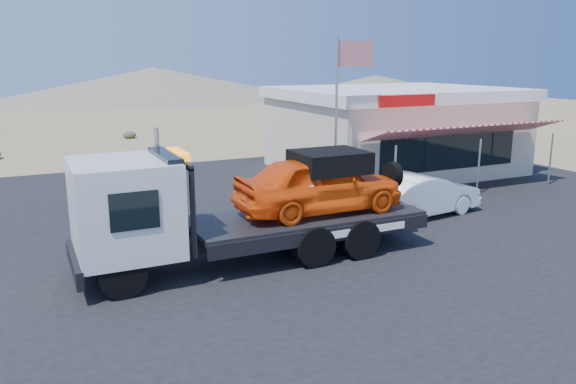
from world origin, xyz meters
name	(u,v)px	position (x,y,z in m)	size (l,w,h in m)	color
ground	(266,261)	(0.00, 0.00, 0.00)	(120.00, 120.00, 0.00)	#8D7150
asphalt_lot	(286,222)	(2.00, 3.00, 0.01)	(32.00, 24.00, 0.02)	black
tow_truck	(247,201)	(-0.43, 0.24, 1.65)	(9.17, 2.72, 3.07)	black
white_sedan	(422,195)	(6.51, 1.75, 0.75)	(1.53, 4.40, 1.45)	silver
jerky_store	(393,129)	(10.50, 8.97, 1.99)	(10.40, 9.97, 3.90)	beige
flagpole	(342,101)	(4.93, 4.50, 3.76)	(1.55, 0.10, 6.00)	#99999E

